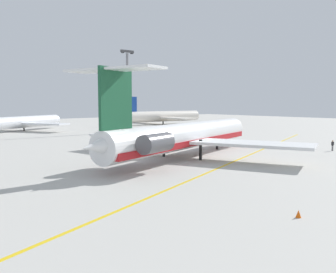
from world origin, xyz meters
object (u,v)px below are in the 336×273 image
object	(u,v)px
ground_crew_near_nose	(333,144)
safety_cone_nose	(298,214)
airliner_mid_left	(26,122)
ground_crew_near_tail	(150,134)
airliner_mid_right	(165,116)
main_jetliner	(182,136)
light_mast	(128,87)

from	to	relation	value
ground_crew_near_nose	safety_cone_nose	bearing A→B (deg)	153.57
airliner_mid_left	ground_crew_near_tail	size ratio (longest dim) A/B	15.25
ground_crew_near_nose	airliner_mid_right	bearing A→B (deg)	22.03
ground_crew_near_tail	safety_cone_nose	world-z (taller)	ground_crew_near_tail
main_jetliner	light_mast	bearing A→B (deg)	47.89
airliner_mid_left	ground_crew_near_nose	world-z (taller)	airliner_mid_left
light_mast	airliner_mid_right	bearing A→B (deg)	33.89
safety_cone_nose	main_jetliner	bearing A→B (deg)	64.02
airliner_mid_left	ground_crew_near_tail	world-z (taller)	airliner_mid_left
airliner_mid_right	safety_cone_nose	world-z (taller)	airliner_mid_right
airliner_mid_right	light_mast	size ratio (longest dim) A/B	1.52
airliner_mid_right	ground_crew_near_tail	world-z (taller)	airliner_mid_right
main_jetliner	airliner_mid_right	bearing A→B (deg)	34.48
main_jetliner	ground_crew_near_nose	xyz separation A→B (m)	(24.56, -10.55, -2.10)
airliner_mid_right	ground_crew_near_tail	size ratio (longest dim) A/B	18.61
ground_crew_near_tail	light_mast	bearing A→B (deg)	34.79
main_jetliner	ground_crew_near_tail	distance (m)	28.87
airliner_mid_left	airliner_mid_right	size ratio (longest dim) A/B	0.82
light_mast	ground_crew_near_nose	bearing A→B (deg)	-85.57
ground_crew_near_tail	light_mast	world-z (taller)	light_mast
ground_crew_near_nose	light_mast	size ratio (longest dim) A/B	0.08
ground_crew_near_nose	light_mast	xyz separation A→B (m)	(-4.17, 53.82, 10.95)
airliner_mid_left	light_mast	bearing A→B (deg)	-77.46
safety_cone_nose	light_mast	distance (m)	77.02
ground_crew_near_nose	ground_crew_near_tail	size ratio (longest dim) A/B	1.02
main_jetliner	safety_cone_nose	distance (m)	28.44
safety_cone_nose	ground_crew_near_tail	bearing A→B (deg)	62.57
main_jetliner	ground_crew_near_nose	world-z (taller)	main_jetliner
ground_crew_near_tail	light_mast	size ratio (longest dim) A/B	0.08
main_jetliner	airliner_mid_left	distance (m)	66.36
airliner_mid_right	ground_crew_near_tail	distance (m)	53.65
light_mast	airliner_mid_left	bearing A→B (deg)	129.58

